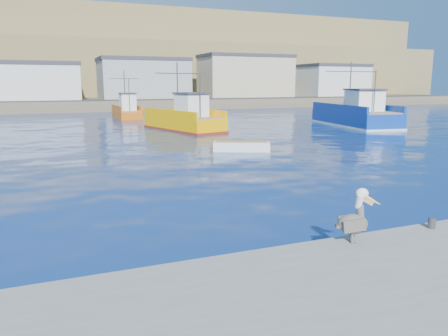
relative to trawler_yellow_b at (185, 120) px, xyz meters
name	(u,v)px	position (x,y,z in m)	size (l,w,h in m)	color
ground	(272,222)	(-5.60, -27.65, -0.95)	(260.00, 260.00, 0.00)	navy
dock_bollards	(359,234)	(-5.00, -31.05, -0.30)	(36.20, 0.20, 0.30)	#4C4C4C
far_shore	(70,65)	(-5.60, 81.56, 8.02)	(200.00, 81.00, 24.00)	brown
trawler_yellow_b	(185,120)	(0.00, 0.00, 0.00)	(5.77, 10.19, 6.31)	#FFAA00
trawler_blue	(356,115)	(17.62, -2.52, 0.12)	(5.98, 12.39, 6.59)	#0C3695
boat_orange	(127,110)	(-2.59, 16.30, 0.01)	(3.61, 6.93, 5.89)	#CC5B0C
skiff_mid	(242,147)	(-0.40, -13.79, -0.70)	(3.83, 2.64, 0.79)	silver
pelican	(355,219)	(-5.22, -31.11, 0.13)	(1.08, 0.66, 1.36)	#595451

